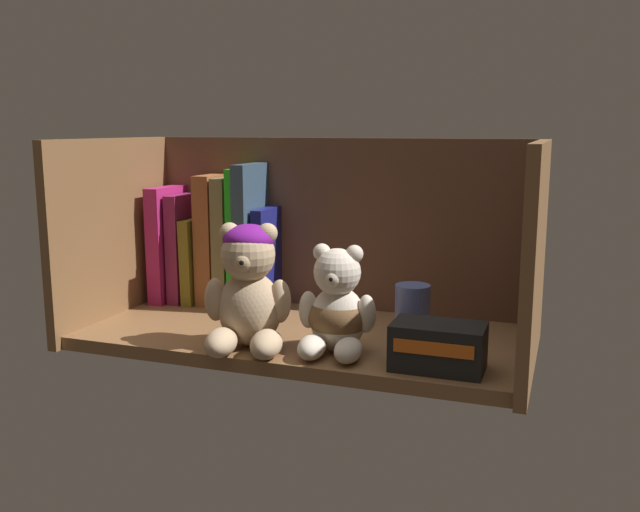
# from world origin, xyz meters

# --- Properties ---
(shelf_board) EXTENTS (0.66, 0.31, 0.02)m
(shelf_board) POSITION_xyz_m (0.00, 0.00, 0.01)
(shelf_board) COLOR brown
(shelf_board) RESTS_ON ground
(shelf_back_panel) EXTENTS (0.68, 0.01, 0.31)m
(shelf_back_panel) POSITION_xyz_m (0.00, 0.16, 0.16)
(shelf_back_panel) COLOR brown
(shelf_back_panel) RESTS_ON ground
(shelf_side_panel_left) EXTENTS (0.02, 0.33, 0.31)m
(shelf_side_panel_left) POSITION_xyz_m (-0.34, 0.00, 0.16)
(shelf_side_panel_left) COLOR brown
(shelf_side_panel_left) RESTS_ON ground
(shelf_side_panel_right) EXTENTS (0.02, 0.33, 0.31)m
(shelf_side_panel_right) POSITION_xyz_m (0.34, 0.00, 0.16)
(shelf_side_panel_right) COLOR brown
(shelf_side_panel_right) RESTS_ON ground
(book_0) EXTENTS (0.03, 0.14, 0.21)m
(book_0) POSITION_xyz_m (-0.30, 0.12, 0.12)
(book_0) COLOR #A71E60
(book_0) RESTS_ON shelf_board
(book_1) EXTENTS (0.02, 0.12, 0.19)m
(book_1) POSITION_xyz_m (-0.27, 0.12, 0.12)
(book_1) COLOR maroon
(book_1) RESTS_ON shelf_board
(book_2) EXTENTS (0.02, 0.12, 0.15)m
(book_2) POSITION_xyz_m (-0.25, 0.12, 0.10)
(book_2) COLOR brown
(book_2) RESTS_ON shelf_board
(book_3) EXTENTS (0.03, 0.10, 0.23)m
(book_3) POSITION_xyz_m (-0.22, 0.12, 0.13)
(book_3) COLOR #95522C
(book_3) RESTS_ON shelf_board
(book_4) EXTENTS (0.02, 0.10, 0.22)m
(book_4) POSITION_xyz_m (-0.18, 0.12, 0.13)
(book_4) COLOR olive
(book_4) RESTS_ON shelf_board
(book_5) EXTENTS (0.02, 0.11, 0.24)m
(book_5) POSITION_xyz_m (-0.16, 0.12, 0.14)
(book_5) COLOR green
(book_5) RESTS_ON shelf_board
(book_6) EXTENTS (0.02, 0.14, 0.25)m
(book_6) POSITION_xyz_m (-0.13, 0.12, 0.14)
(book_6) COLOR #33495E
(book_6) RESTS_ON shelf_board
(book_7) EXTENTS (0.02, 0.11, 0.17)m
(book_7) POSITION_xyz_m (-0.11, 0.12, 0.11)
(book_7) COLOR navy
(book_7) RESTS_ON shelf_board
(teddy_bear_larger) EXTENTS (0.14, 0.14, 0.18)m
(teddy_bear_larger) POSITION_xyz_m (-0.04, -0.10, 0.10)
(teddy_bear_larger) COLOR tan
(teddy_bear_larger) RESTS_ON shelf_board
(teddy_bear_smaller) EXTENTS (0.11, 0.12, 0.15)m
(teddy_bear_smaller) POSITION_xyz_m (0.08, -0.08, 0.08)
(teddy_bear_smaller) COLOR beige
(teddy_bear_smaller) RESTS_ON shelf_board
(pillar_candle) EXTENTS (0.05, 0.05, 0.08)m
(pillar_candle) POSITION_xyz_m (0.17, 0.03, 0.06)
(pillar_candle) COLOR #4C5B99
(pillar_candle) RESTS_ON shelf_board
(small_product_box) EXTENTS (0.12, 0.07, 0.06)m
(small_product_box) POSITION_xyz_m (0.23, -0.10, 0.05)
(small_product_box) COLOR black
(small_product_box) RESTS_ON shelf_board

